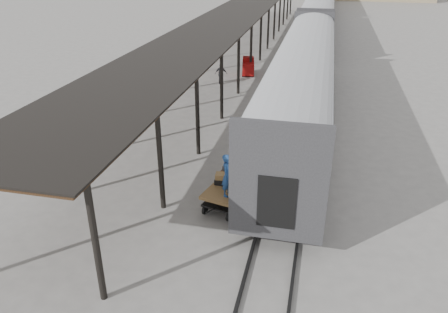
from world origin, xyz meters
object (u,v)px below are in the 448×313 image
pedestrian (221,74)px  porter (228,175)px  luggage_tug (248,67)px  baggage_cart (228,191)px

pedestrian → porter: bearing=95.0°
luggage_tug → porter: size_ratio=1.01×
porter → luggage_tug: bearing=19.1°
baggage_cart → luggage_tug: luggage_tug is taller
baggage_cart → luggage_tug: size_ratio=1.58×
porter → baggage_cart: bearing=22.4°
luggage_tug → pedestrian: bearing=-127.6°
baggage_cart → pedestrian: (-4.11, 16.31, 0.11)m
baggage_cart → pedestrian: 16.82m
baggage_cart → porter: size_ratio=1.59×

